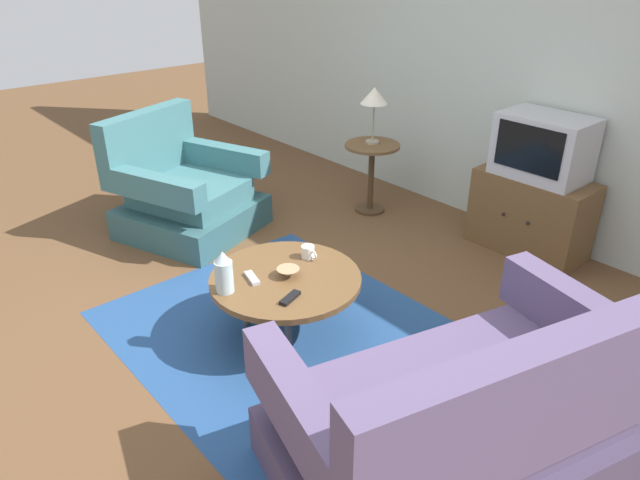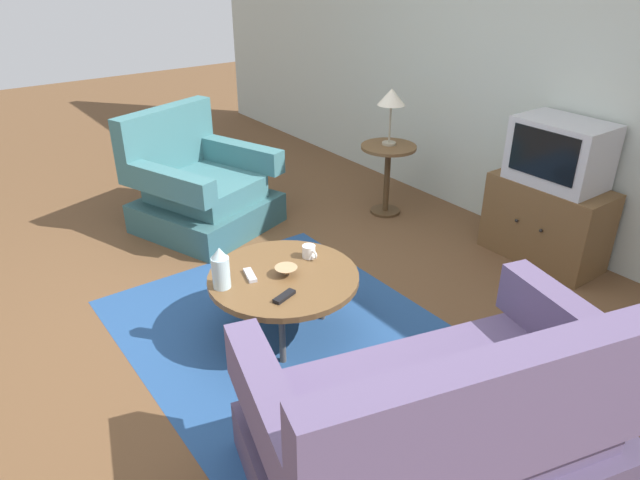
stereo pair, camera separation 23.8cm
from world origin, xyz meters
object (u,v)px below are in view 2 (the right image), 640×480
(coffee_table, at_px, (284,279))
(mug, at_px, (309,252))
(television, at_px, (560,152))
(couch, at_px, (444,428))
(tv_stand, at_px, (546,222))
(table_lamp, at_px, (391,99))
(vase, at_px, (221,268))
(side_table, at_px, (388,165))
(armchair, at_px, (200,190))
(bowl, at_px, (286,271))
(tv_remote_silver, at_px, (250,275))
(tv_remote_dark, at_px, (284,296))

(coffee_table, xyz_separation_m, mug, (-0.08, 0.24, 0.07))
(television, distance_m, mug, 1.88)
(couch, xyz_separation_m, tv_stand, (-0.94, 2.08, -0.01))
(table_lamp, distance_m, vase, 2.24)
(coffee_table, height_order, mug, mug)
(tv_stand, bearing_deg, table_lamp, -164.95)
(side_table, bearing_deg, armchair, -117.52)
(armchair, distance_m, vase, 1.70)
(television, xyz_separation_m, bowl, (-0.33, -2.02, -0.39))
(bowl, bearing_deg, television, 80.82)
(couch, bearing_deg, tv_remote_silver, 109.42)
(tv_remote_silver, bearing_deg, mug, -76.33)
(tv_remote_silver, bearing_deg, table_lamp, -49.25)
(tv_stand, distance_m, tv_remote_dark, 2.16)
(couch, relative_size, vase, 7.14)
(tv_stand, bearing_deg, couch, -65.66)
(tv_stand, relative_size, tv_remote_dark, 5.51)
(mug, bearing_deg, television, 76.81)
(side_table, bearing_deg, coffee_table, -60.30)
(television, xyz_separation_m, vase, (-0.43, -2.37, -0.29))
(couch, xyz_separation_m, mug, (-1.36, 0.29, 0.14))
(table_lamp, xyz_separation_m, bowl, (0.98, -1.66, -0.55))
(couch, bearing_deg, side_table, 67.41)
(television, relative_size, tv_remote_dark, 4.05)
(coffee_table, distance_m, vase, 0.38)
(side_table, xyz_separation_m, tv_stand, (1.28, 0.37, -0.13))
(armchair, distance_m, television, 2.71)
(couch, distance_m, television, 2.35)
(armchair, bearing_deg, couch, 64.02)
(armchair, xyz_separation_m, tv_remote_dark, (1.87, -0.40, 0.11))
(coffee_table, bearing_deg, side_table, 119.70)
(armchair, height_order, bowl, armchair)
(armchair, xyz_separation_m, vase, (1.57, -0.61, 0.21))
(coffee_table, xyz_separation_m, tv_remote_dark, (0.21, -0.13, 0.04))
(table_lamp, distance_m, tv_remote_dark, 2.22)
(coffee_table, relative_size, bowl, 6.64)
(bowl, bearing_deg, mug, 112.54)
(couch, height_order, side_table, couch)
(television, bearing_deg, bowl, -99.18)
(couch, xyz_separation_m, television, (-0.94, 2.09, 0.51))
(couch, distance_m, tv_remote_dark, 1.08)
(coffee_table, height_order, side_table, side_table)
(mug, xyz_separation_m, bowl, (0.09, -0.23, -0.01))
(television, relative_size, bowl, 4.70)
(vase, height_order, mug, vase)
(tv_stand, bearing_deg, armchair, -138.84)
(table_lamp, bearing_deg, tv_stand, 15.05)
(side_table, relative_size, television, 0.99)
(tv_stand, distance_m, television, 0.52)
(table_lamp, bearing_deg, armchair, -116.47)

